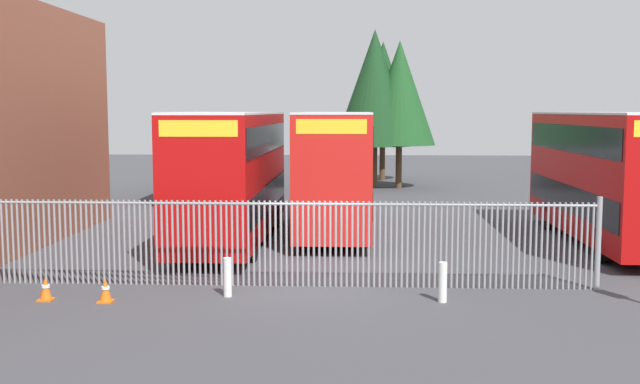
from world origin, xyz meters
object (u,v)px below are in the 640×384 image
object	(u,v)px
double_decker_bus_behind_fence_right	(336,166)
bollard_center_front	(443,282)
double_decker_bus_near_gate	(232,171)
double_decker_bus_behind_fence_left	(605,172)
traffic_cone_by_gate	(106,290)
traffic_cone_mid_forecourt	(46,288)
double_decker_bus_far_back	(205,150)
bollard_near_left	(228,277)

from	to	relation	value
double_decker_bus_behind_fence_right	bollard_center_front	world-z (taller)	double_decker_bus_behind_fence_right
double_decker_bus_near_gate	bollard_center_front	size ratio (longest dim) A/B	11.38
double_decker_bus_behind_fence_left	traffic_cone_by_gate	distance (m)	16.77
double_decker_bus_behind_fence_right	traffic_cone_mid_forecourt	bearing A→B (deg)	-121.14
double_decker_bus_behind_fence_left	traffic_cone_mid_forecourt	size ratio (longest dim) A/B	18.32
double_decker_bus_behind_fence_left	bollard_center_front	size ratio (longest dim) A/B	11.38
bollard_center_front	double_decker_bus_near_gate	bearing A→B (deg)	128.28
double_decker_bus_far_back	double_decker_bus_behind_fence_right	bearing A→B (deg)	-57.88
double_decker_bus_behind_fence_right	bollard_near_left	world-z (taller)	double_decker_bus_behind_fence_right
double_decker_bus_near_gate	double_decker_bus_far_back	bearing A→B (deg)	104.86
double_decker_bus_behind_fence_right	double_decker_bus_behind_fence_left	bearing A→B (deg)	-14.36
traffic_cone_by_gate	double_decker_bus_behind_fence_right	bearing A→B (deg)	65.06
double_decker_bus_far_back	traffic_cone_by_gate	world-z (taller)	double_decker_bus_far_back
bollard_center_front	double_decker_bus_behind_fence_right	bearing A→B (deg)	104.77
bollard_center_front	traffic_cone_by_gate	world-z (taller)	bollard_center_front
double_decker_bus_behind_fence_left	bollard_near_left	world-z (taller)	double_decker_bus_behind_fence_left
double_decker_bus_near_gate	double_decker_bus_behind_fence_left	bearing A→B (deg)	1.47
bollard_near_left	traffic_cone_mid_forecourt	bearing A→B (deg)	-172.05
traffic_cone_by_gate	bollard_center_front	bearing A→B (deg)	2.85
double_decker_bus_behind_fence_left	double_decker_bus_far_back	world-z (taller)	same
double_decker_bus_near_gate	double_decker_bus_behind_fence_right	world-z (taller)	same
traffic_cone_mid_forecourt	bollard_near_left	bearing A→B (deg)	7.95
double_decker_bus_behind_fence_right	bollard_near_left	distance (m)	10.73
double_decker_bus_behind_fence_left	double_decker_bus_behind_fence_right	bearing A→B (deg)	165.64
double_decker_bus_near_gate	double_decker_bus_behind_fence_right	xyz separation A→B (m)	(3.46, 2.66, 0.00)
double_decker_bus_behind_fence_right	traffic_cone_by_gate	distance (m)	12.29
double_decker_bus_behind_fence_right	bollard_center_front	size ratio (longest dim) A/B	11.38
double_decker_bus_near_gate	double_decker_bus_behind_fence_right	bearing A→B (deg)	37.48
double_decker_bus_behind_fence_right	bollard_center_front	distance (m)	11.11
double_decker_bus_near_gate	traffic_cone_by_gate	distance (m)	8.74
bollard_center_front	double_decker_bus_far_back	bearing A→B (deg)	114.39
double_decker_bus_near_gate	bollard_center_front	distance (m)	10.28
double_decker_bus_far_back	traffic_cone_by_gate	xyz separation A→B (m)	(2.12, -22.48, -2.13)
double_decker_bus_near_gate	traffic_cone_by_gate	xyz separation A→B (m)	(-1.64, -8.32, -2.13)
double_decker_bus_far_back	double_decker_bus_near_gate	bearing A→B (deg)	-75.14
double_decker_bus_behind_fence_right	double_decker_bus_far_back	world-z (taller)	same
double_decker_bus_behind_fence_right	traffic_cone_by_gate	world-z (taller)	double_decker_bus_behind_fence_right
double_decker_bus_behind_fence_left	double_decker_bus_near_gate	bearing A→B (deg)	-178.53
double_decker_bus_far_back	traffic_cone_by_gate	size ratio (longest dim) A/B	18.32
double_decker_bus_near_gate	bollard_near_left	world-z (taller)	double_decker_bus_near_gate
double_decker_bus_behind_fence_left	bollard_near_left	bearing A→B (deg)	-145.22
double_decker_bus_behind_fence_right	bollard_center_front	bearing A→B (deg)	-75.23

